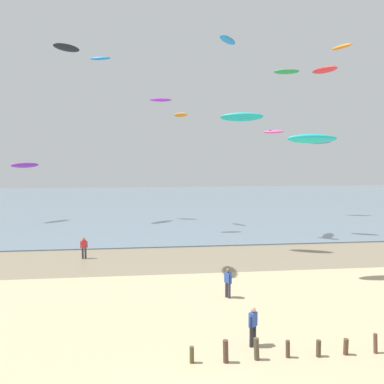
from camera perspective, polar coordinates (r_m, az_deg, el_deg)
wet_sand_strip at (r=31.77m, az=-3.74°, el=-9.59°), size 120.00×8.07×0.01m
sea at (r=70.21m, az=-5.35°, el=-1.48°), size 160.00×70.00×0.10m
person_nearest_camera at (r=18.00m, az=8.71°, el=-18.30°), size 0.45×0.40×1.71m
person_mid_beach at (r=23.37m, az=5.16°, el=-12.70°), size 0.39×0.48×1.71m
person_by_waterline at (r=32.89m, az=-15.20°, el=-7.62°), size 0.56×0.29×1.71m
kite_aloft_0 at (r=33.78m, az=7.10°, el=10.62°), size 3.80×2.45×0.95m
kite_aloft_1 at (r=32.60m, az=18.43°, el=16.23°), size 1.73×2.29×0.55m
kite_aloft_2 at (r=56.10m, az=13.36°, el=16.42°), size 3.48×1.98×0.80m
kite_aloft_3 at (r=46.47m, az=-1.65°, el=10.97°), size 1.94×2.36×0.63m
kite_aloft_4 at (r=42.14m, az=-4.52°, el=13.01°), size 2.30×0.79×0.40m
kite_aloft_5 at (r=51.88m, az=-17.51°, el=19.09°), size 3.38×3.22×1.00m
kite_aloft_6 at (r=27.11m, az=16.82°, el=7.32°), size 3.38×1.27×0.81m
kite_aloft_7 at (r=41.31m, az=5.12°, el=20.85°), size 2.66×3.27×0.63m
kite_aloft_8 at (r=39.12m, az=11.59°, el=8.45°), size 2.05×1.85×0.43m
kite_aloft_9 at (r=53.07m, az=-12.98°, el=18.14°), size 2.82×1.65×0.60m
kite_aloft_10 at (r=49.04m, az=20.63°, el=18.87°), size 1.93×2.81×0.65m
kite_aloft_11 at (r=42.31m, az=17.57°, el=6.93°), size 2.81×2.07×0.75m
kite_aloft_12 at (r=52.58m, az=-22.79°, el=3.56°), size 3.42×3.37×0.93m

